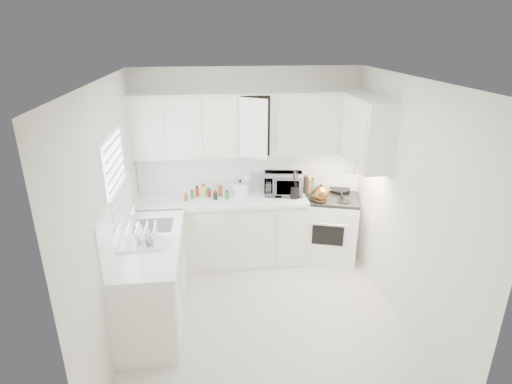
{
  "coord_description": "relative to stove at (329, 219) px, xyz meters",
  "views": [
    {
      "loc": [
        -0.52,
        -3.8,
        3.01
      ],
      "look_at": [
        0.0,
        0.7,
        1.25
      ],
      "focal_mm": 29.12,
      "sensor_mm": 36.0,
      "label": 1
    }
  ],
  "objects": [
    {
      "name": "floor",
      "position": [
        -1.08,
        -1.26,
        -0.59
      ],
      "size": [
        3.2,
        3.2,
        0.0
      ],
      "primitive_type": "plane",
      "color": "beige",
      "rests_on": "ground"
    },
    {
      "name": "ceiling",
      "position": [
        -1.08,
        -1.26,
        2.01
      ],
      "size": [
        3.2,
        3.2,
        0.0
      ],
      "primitive_type": "plane",
      "rotation": [
        3.14,
        0.0,
        0.0
      ],
      "color": "white",
      "rests_on": "ground"
    },
    {
      "name": "wall_back",
      "position": [
        -1.08,
        0.34,
        0.71
      ],
      "size": [
        3.0,
        0.0,
        3.0
      ],
      "primitive_type": "plane",
      "rotation": [
        1.57,
        0.0,
        0.0
      ],
      "color": "silver",
      "rests_on": "ground"
    },
    {
      "name": "wall_front",
      "position": [
        -1.08,
        -2.86,
        0.71
      ],
      "size": [
        3.0,
        0.0,
        3.0
      ],
      "primitive_type": "plane",
      "rotation": [
        -1.57,
        0.0,
        0.0
      ],
      "color": "silver",
      "rests_on": "ground"
    },
    {
      "name": "wall_left",
      "position": [
        -2.58,
        -1.26,
        0.71
      ],
      "size": [
        0.0,
        3.2,
        3.2
      ],
      "primitive_type": "plane",
      "rotation": [
        1.57,
        0.0,
        1.57
      ],
      "color": "silver",
      "rests_on": "ground"
    },
    {
      "name": "wall_right",
      "position": [
        0.42,
        -1.26,
        0.71
      ],
      "size": [
        0.0,
        3.2,
        3.2
      ],
      "primitive_type": "plane",
      "rotation": [
        1.57,
        0.0,
        -1.57
      ],
      "color": "silver",
      "rests_on": "ground"
    },
    {
      "name": "window_blinds",
      "position": [
        -2.56,
        -0.91,
        0.96
      ],
      "size": [
        0.06,
        0.96,
        1.06
      ],
      "primitive_type": null,
      "color": "white",
      "rests_on": "wall_left"
    },
    {
      "name": "lower_cabinets_back",
      "position": [
        -1.47,
        0.04,
        -0.14
      ],
      "size": [
        2.22,
        0.6,
        0.9
      ],
      "primitive_type": null,
      "color": "silver",
      "rests_on": "floor"
    },
    {
      "name": "lower_cabinets_left",
      "position": [
        -2.28,
        -1.06,
        -0.14
      ],
      "size": [
        0.6,
        1.6,
        0.9
      ],
      "primitive_type": null,
      "color": "silver",
      "rests_on": "floor"
    },
    {
      "name": "countertop_back",
      "position": [
        -1.47,
        0.03,
        0.34
      ],
      "size": [
        2.24,
        0.64,
        0.05
      ],
      "primitive_type": "cube",
      "color": "white",
      "rests_on": "lower_cabinets_back"
    },
    {
      "name": "countertop_left",
      "position": [
        -2.27,
        -1.06,
        0.34
      ],
      "size": [
        0.64,
        1.62,
        0.05
      ],
      "primitive_type": "cube",
      "color": "white",
      "rests_on": "lower_cabinets_left"
    },
    {
      "name": "backsplash_back",
      "position": [
        -1.08,
        0.33,
        0.64
      ],
      "size": [
        2.98,
        0.02,
        0.55
      ],
      "primitive_type": "cube",
      "color": "white",
      "rests_on": "wall_back"
    },
    {
      "name": "backsplash_left",
      "position": [
        -2.57,
        -1.06,
        0.64
      ],
      "size": [
        0.02,
        1.6,
        0.55
      ],
      "primitive_type": "cube",
      "color": "white",
      "rests_on": "wall_left"
    },
    {
      "name": "upper_cabinets_back",
      "position": [
        -1.08,
        0.18,
        0.91
      ],
      "size": [
        3.0,
        0.33,
        0.8
      ],
      "primitive_type": null,
      "color": "silver",
      "rests_on": "wall_back"
    },
    {
      "name": "upper_cabinets_right",
      "position": [
        0.26,
        -0.44,
        0.91
      ],
      "size": [
        0.33,
        0.9,
        0.8
      ],
      "primitive_type": null,
      "color": "silver",
      "rests_on": "wall_right"
    },
    {
      "name": "sink",
      "position": [
        -2.27,
        -0.71,
        0.48
      ],
      "size": [
        0.42,
        0.38,
        0.3
      ],
      "primitive_type": null,
      "color": "gray",
      "rests_on": "countertop_left"
    },
    {
      "name": "stove",
      "position": [
        0.0,
        0.0,
        0.0
      ],
      "size": [
        0.92,
        0.82,
        1.18
      ],
      "primitive_type": null,
      "rotation": [
        0.0,
        0.0,
        -0.3
      ],
      "color": "white",
      "rests_on": "floor"
    },
    {
      "name": "tea_kettle",
      "position": [
        -0.18,
        -0.16,
        0.47
      ],
      "size": [
        0.32,
        0.29,
        0.24
      ],
      "primitive_type": null,
      "rotation": [
        0.0,
        0.0,
        -0.36
      ],
      "color": "olive",
      "rests_on": "stove"
    },
    {
      "name": "frying_pan",
      "position": [
        0.18,
        0.16,
        0.38
      ],
      "size": [
        0.37,
        0.52,
        0.04
      ],
      "primitive_type": null,
      "rotation": [
        0.0,
        0.0,
        -0.18
      ],
      "color": "black",
      "rests_on": "stove"
    },
    {
      "name": "microwave",
      "position": [
        -0.63,
        0.1,
        0.53
      ],
      "size": [
        0.54,
        0.35,
        0.34
      ],
      "primitive_type": "imported",
      "rotation": [
        0.0,
        0.0,
        -0.14
      ],
      "color": "gray",
      "rests_on": "countertop_back"
    },
    {
      "name": "rice_cooker",
      "position": [
        -1.21,
        0.12,
        0.47
      ],
      "size": [
        0.26,
        0.26,
        0.22
      ],
      "primitive_type": null,
      "rotation": [
        0.0,
        0.0,
        0.24
      ],
      "color": "white",
      "rests_on": "countertop_back"
    },
    {
      "name": "paper_towel",
      "position": [
        -1.11,
        0.23,
        0.5
      ],
      "size": [
        0.12,
        0.12,
        0.27
      ],
      "primitive_type": "cylinder",
      "color": "white",
      "rests_on": "countertop_back"
    },
    {
      "name": "utensil_crock",
      "position": [
        -0.51,
        -0.07,
        0.56
      ],
      "size": [
        0.15,
        0.15,
        0.39
      ],
      "primitive_type": null,
      "rotation": [
        0.0,
        0.0,
        0.12
      ],
      "color": "black",
      "rests_on": "countertop_back"
    },
    {
      "name": "dish_rack",
      "position": [
        -2.33,
        -1.16,
        0.48
      ],
      "size": [
        0.45,
        0.34,
        0.24
      ],
      "primitive_type": null,
      "rotation": [
        0.0,
        0.0,
        0.02
      ],
      "color": "white",
      "rests_on": "countertop_left"
    },
    {
      "name": "spice_left_0",
      "position": [
        -1.93,
        0.16,
        0.43
      ],
      "size": [
        0.06,
        0.06,
        0.13
      ],
      "primitive_type": "cylinder",
      "color": "brown",
      "rests_on": "countertop_back"
    },
    {
      "name": "spice_left_1",
      "position": [
        -1.85,
        0.07,
        0.43
      ],
      "size": [
        0.06,
        0.06,
        0.13
      ],
      "primitive_type": "cylinder",
      "color": "#297D3B",
      "rests_on": "countertop_back"
    },
    {
      "name": "spice_left_2",
      "position": [
        -1.78,
        0.16,
        0.43
      ],
      "size": [
        0.06,
        0.06,
        0.13
      ],
      "primitive_type": "cylinder",
      "color": "red",
      "rests_on": "countertop_back"
    },
    {
      "name": "spice_left_3",
      "position": [
        -1.7,
        0.07,
        0.43
      ],
      "size": [
        0.06,
        0.06,
        0.13
      ],
      "primitive_type": "cylinder",
      "color": "gold",
      "rests_on": "countertop_back"
    },
    {
      "name": "spice_left_4",
      "position": [
        -1.63,
        0.16,
        0.43
      ],
      "size": [
        0.06,
        0.06,
        0.13
      ],
      "primitive_type": "cylinder",
      "color": "maroon",
      "rests_on": "countertop_back"
    },
    {
      "name": "spice_left_5",
      "position": [
        -1.55,
        0.07,
        0.43
      ],
      "size": [
        0.06,
        0.06,
        0.13
      ],
      "primitive_type": "cylinder",
      "color": "black",
      "rests_on": "countertop_back"
    },
    {
      "name": "spice_left_6",
      "position": [
        -1.48,
        0.16,
        0.43
      ],
      "size": [
        0.06,
        0.06,
        0.13
      ],
      "primitive_type": "cylinder",
      "color": "brown",
      "rests_on": "countertop_back"
    },
    {
      "name": "spice_left_7",
      "position": [
        -1.4,
        0.07,
        0.43
      ],
      "size": [
        0.06,
        0.06,
        0.13
      ],
      "primitive_type": "cylinder",
      "color": "#297D3B",
      "rests_on": "countertop_back"
    },
    {
      "name": "sauce_right_0",
      "position": [
        -0.5,
        0.2,
        0.46
      ],
      "size": [
        0.06,
        0.06,
        0.19
      ],
      "primitive_type": "cylinder",
      "color": "red",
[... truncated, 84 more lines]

